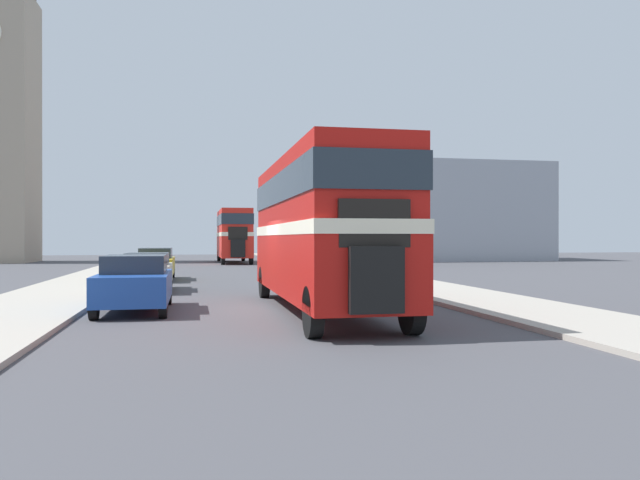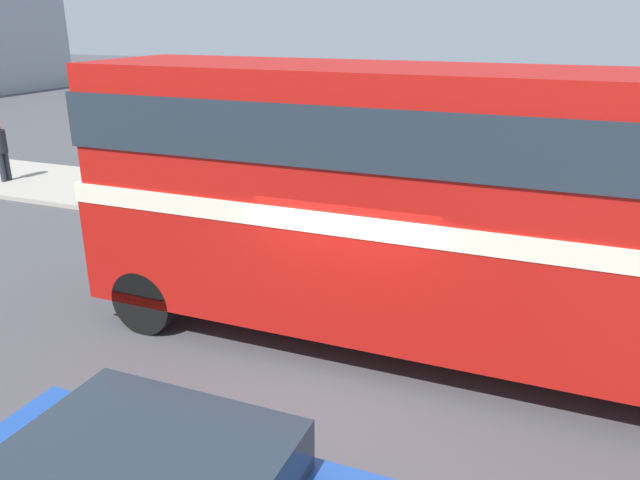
% 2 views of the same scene
% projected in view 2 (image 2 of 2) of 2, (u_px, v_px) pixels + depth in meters
% --- Properties ---
extents(ground_plane, '(120.00, 120.00, 0.00)m').
position_uv_depth(ground_plane, '(338.00, 381.00, 8.59)').
color(ground_plane, '#47474C').
extents(sidewalk_right, '(3.50, 120.00, 0.12)m').
position_uv_depth(sidewalk_right, '(440.00, 230.00, 14.46)').
color(sidewalk_right, '#A8A093').
rests_on(sidewalk_right, ground_plane).
extents(double_decker_bus, '(2.39, 10.71, 4.12)m').
position_uv_depth(double_decker_bus, '(439.00, 194.00, 8.51)').
color(double_decker_bus, '#B2140F').
rests_on(double_decker_bus, ground_plane).
extents(pedestrian_walking, '(0.35, 0.35, 1.73)m').
position_uv_depth(pedestrian_walking, '(1.00, 148.00, 18.26)').
color(pedestrian_walking, '#282833').
rests_on(pedestrian_walking, sidewalk_right).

